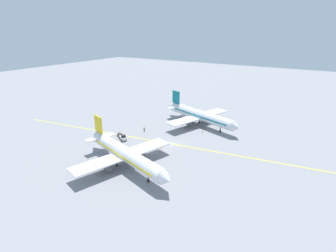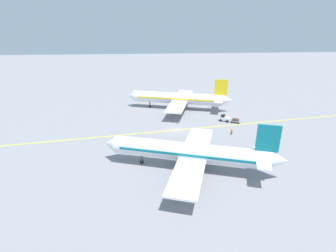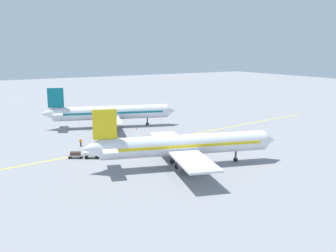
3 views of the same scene
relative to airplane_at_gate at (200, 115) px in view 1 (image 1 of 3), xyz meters
name	(u,v)px [view 1 (image 1 of 3)]	position (x,y,z in m)	size (l,w,h in m)	color
ground_plane	(171,144)	(20.73, 0.17, -3.71)	(400.00, 400.00, 0.00)	gray
apron_yellow_centreline	(171,144)	(20.73, 0.17, -3.71)	(0.40, 120.00, 0.01)	yellow
airplane_at_gate	(200,115)	(0.00, 0.00, 0.00)	(28.19, 34.58, 10.60)	silver
airplane_adjacent_stand	(124,154)	(39.44, -2.74, 0.00)	(28.30, 34.80, 10.60)	white
baggage_tug_white	(123,138)	(26.51, -14.70, -2.81)	(2.85, 3.35, 2.11)	white
baggage_cart_trailing	(120,135)	(24.84, -17.55, -2.95)	(2.52, 2.95, 1.24)	gray
ground_crew_worker	(144,129)	(16.47, -13.66, -2.80)	(0.23, 0.58, 1.68)	#23232D
traffic_cone_near_nose	(162,148)	(25.28, -0.39, -3.43)	(0.32, 0.32, 0.55)	orange
traffic_cone_mid_apron	(203,132)	(6.67, 4.48, -3.43)	(0.32, 0.32, 0.55)	orange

